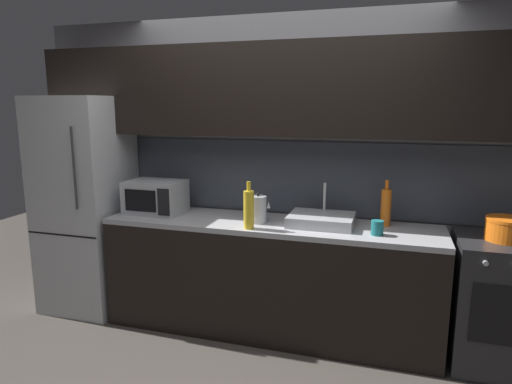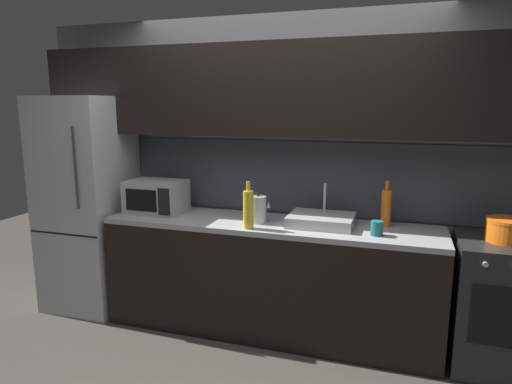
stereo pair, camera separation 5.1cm
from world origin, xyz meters
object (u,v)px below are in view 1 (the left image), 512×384
object	(u,v)px
cooking_pot	(507,229)
kettle	(258,209)
refrigerator	(86,204)
microwave	(156,197)
wine_bottle_yellow	(249,209)
wine_bottle_orange	(386,207)
oven_range	(499,303)
mug_teal	(377,228)

from	to	relation	value
cooking_pot	kettle	bearing A→B (deg)	-178.79
refrigerator	microwave	world-z (taller)	refrigerator
wine_bottle_yellow	cooking_pot	distance (m)	1.75
wine_bottle_orange	refrigerator	bearing A→B (deg)	-176.65
refrigerator	kettle	world-z (taller)	refrigerator
wine_bottle_yellow	microwave	bearing A→B (deg)	164.98
oven_range	cooking_pot	world-z (taller)	cooking_pot
refrigerator	wine_bottle_yellow	distance (m)	1.60
refrigerator	oven_range	world-z (taller)	refrigerator
wine_bottle_yellow	oven_range	bearing A→B (deg)	7.27
oven_range	cooking_pot	distance (m)	0.53
oven_range	kettle	xyz separation A→B (m)	(-1.72, -0.03, 0.55)
oven_range	kettle	bearing A→B (deg)	-178.84
cooking_pot	wine_bottle_yellow	bearing A→B (deg)	-172.70
kettle	mug_teal	xyz separation A→B (m)	(0.89, -0.08, -0.05)
kettle	wine_bottle_yellow	distance (m)	0.19
oven_range	wine_bottle_yellow	xyz separation A→B (m)	(-1.73, -0.22, 0.59)
wine_bottle_orange	wine_bottle_yellow	distance (m)	1.02
refrigerator	cooking_pot	world-z (taller)	refrigerator
oven_range	wine_bottle_yellow	distance (m)	1.84
oven_range	wine_bottle_orange	distance (m)	0.99
wine_bottle_orange	wine_bottle_yellow	bearing A→B (deg)	-158.74
wine_bottle_orange	mug_teal	world-z (taller)	wine_bottle_orange
oven_range	wine_bottle_yellow	size ratio (longest dim) A/B	2.58
oven_range	mug_teal	world-z (taller)	mug_teal
kettle	microwave	bearing A→B (deg)	176.58
microwave	cooking_pot	xyz separation A→B (m)	(2.63, -0.02, -0.06)
microwave	wine_bottle_orange	distance (m)	1.85
wine_bottle_orange	microwave	bearing A→B (deg)	-175.99
oven_range	wine_bottle_yellow	world-z (taller)	wine_bottle_yellow
wine_bottle_orange	wine_bottle_yellow	world-z (taller)	wine_bottle_yellow
mug_teal	cooking_pot	distance (m)	0.84
microwave	wine_bottle_orange	xyz separation A→B (m)	(1.85, 0.13, 0.01)
oven_range	kettle	distance (m)	1.80
refrigerator	cooking_pot	size ratio (longest dim) A/B	6.81
mug_teal	wine_bottle_orange	bearing A→B (deg)	80.04
microwave	mug_teal	xyz separation A→B (m)	(1.80, -0.14, -0.08)
wine_bottle_orange	oven_range	bearing A→B (deg)	-10.82
oven_range	mug_teal	bearing A→B (deg)	-171.88
microwave	kettle	xyz separation A→B (m)	(0.91, -0.05, -0.03)
oven_range	mug_teal	distance (m)	0.97
kettle	wine_bottle_orange	world-z (taller)	wine_bottle_orange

